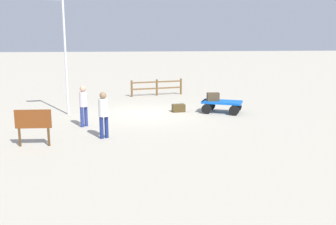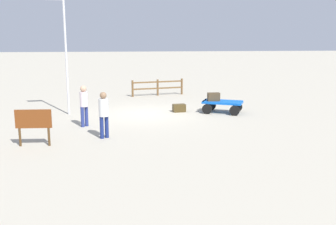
% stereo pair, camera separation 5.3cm
% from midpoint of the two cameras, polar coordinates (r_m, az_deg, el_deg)
% --- Properties ---
extents(ground_plane, '(120.00, 120.00, 0.00)m').
position_cam_midpoint_polar(ground_plane, '(18.46, -3.37, -0.20)').
color(ground_plane, '#AFA693').
extents(luggage_cart, '(2.05, 1.68, 0.56)m').
position_cam_midpoint_polar(luggage_cart, '(18.81, 7.68, 1.21)').
color(luggage_cart, blue).
rests_on(luggage_cart, ground).
extents(suitcase_navy, '(0.58, 0.30, 0.39)m').
position_cam_midpoint_polar(suitcase_navy, '(18.72, 6.47, 2.27)').
color(suitcase_navy, '#473825').
rests_on(suitcase_navy, luggage_cart).
extents(suitcase_olive, '(0.65, 0.45, 0.37)m').
position_cam_midpoint_polar(suitcase_olive, '(18.89, 1.45, 0.65)').
color(suitcase_olive, '#47381A').
rests_on(suitcase_olive, ground).
extents(worker_lead, '(0.49, 0.49, 1.69)m').
position_cam_midpoint_polar(worker_lead, '(14.22, -9.45, 0.19)').
color(worker_lead, navy).
rests_on(worker_lead, ground).
extents(worker_trailing, '(0.44, 0.44, 1.68)m').
position_cam_midpoint_polar(worker_trailing, '(16.14, -12.25, 1.35)').
color(worker_trailing, navy).
rests_on(worker_trailing, ground).
extents(flagpole, '(0.84, 0.13, 5.77)m').
position_cam_midpoint_polar(flagpole, '(18.54, -15.03, 9.76)').
color(flagpole, silver).
rests_on(flagpole, ground).
extents(signboard, '(1.20, 0.11, 1.25)m').
position_cam_midpoint_polar(signboard, '(13.83, -19.07, -1.27)').
color(signboard, '#4C3319').
rests_on(signboard, ground).
extents(wooden_fence, '(3.14, 0.80, 0.97)m').
position_cam_midpoint_polar(wooden_fence, '(23.73, -1.69, 3.81)').
color(wooden_fence, brown).
rests_on(wooden_fence, ground).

